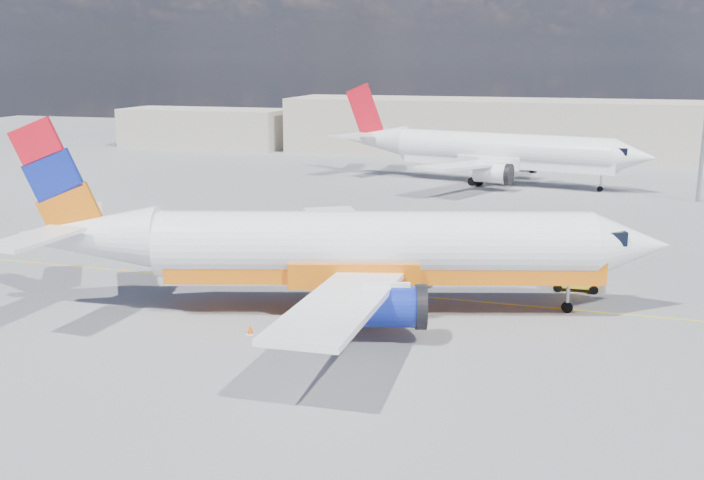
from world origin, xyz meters
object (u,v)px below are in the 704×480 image
(second_jet, at_px, (493,151))
(traffic_cone, at_px, (250,329))
(main_jet, at_px, (353,249))
(gse_tug, at_px, (574,275))

(second_jet, xyz_separation_m, traffic_cone, (-5.97, -53.70, -3.40))
(main_jet, distance_m, gse_tug, 14.61)
(gse_tug, relative_size, traffic_cone, 5.23)
(second_jet, relative_size, gse_tug, 12.80)
(second_jet, height_order, gse_tug, second_jet)
(main_jet, bearing_deg, gse_tug, 18.37)
(main_jet, height_order, second_jet, main_jet)
(main_jet, height_order, gse_tug, main_jet)
(second_jet, bearing_deg, traffic_cone, -85.04)
(second_jet, bearing_deg, main_jet, -80.94)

